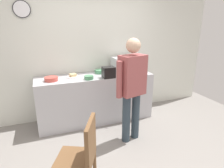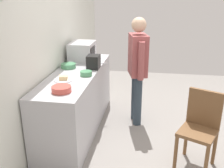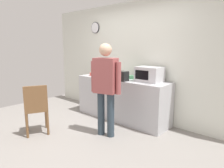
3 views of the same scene
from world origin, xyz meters
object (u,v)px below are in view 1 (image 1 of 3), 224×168
object	(u,v)px
sandwich_plate	(73,76)
toaster	(109,72)
salad_bowl	(89,77)
cereal_bowl	(100,71)
spoon_utensil	(124,77)
microwave	(125,65)
mixing_bowl	(51,79)
wooden_chair	(82,156)
fork_utensil	(138,74)
person_standing	(132,84)

from	to	relation	value
sandwich_plate	toaster	size ratio (longest dim) A/B	1.14
salad_bowl	cereal_bowl	bearing A→B (deg)	47.86
spoon_utensil	sandwich_plate	bearing A→B (deg)	159.93
salad_bowl	spoon_utensil	xyz separation A→B (m)	(0.66, -0.08, -0.03)
microwave	mixing_bowl	distance (m)	1.48
mixing_bowl	wooden_chair	world-z (taller)	mixing_bowl
mixing_bowl	salad_bowl	bearing A→B (deg)	-11.76
salad_bowl	toaster	distance (m)	0.37
fork_utensil	person_standing	world-z (taller)	person_standing
microwave	toaster	bearing A→B (deg)	-147.54
wooden_chair	spoon_utensil	bearing A→B (deg)	51.48
microwave	toaster	size ratio (longest dim) A/B	2.27
cereal_bowl	wooden_chair	bearing A→B (deg)	-113.17
sandwich_plate	wooden_chair	distance (m)	1.80
microwave	spoon_utensil	bearing A→B (deg)	-116.25
cereal_bowl	fork_utensil	bearing A→B (deg)	-29.48
cereal_bowl	spoon_utensil	bearing A→B (deg)	-53.24
cereal_bowl	person_standing	distance (m)	1.05
wooden_chair	person_standing	bearing A→B (deg)	39.64
microwave	cereal_bowl	distance (m)	0.53
sandwich_plate	wooden_chair	world-z (taller)	sandwich_plate
toaster	fork_utensil	size ratio (longest dim) A/B	1.29
microwave	cereal_bowl	size ratio (longest dim) A/B	2.23
person_standing	mixing_bowl	bearing A→B (deg)	144.96
sandwich_plate	toaster	world-z (taller)	toaster
microwave	sandwich_plate	distance (m)	1.08
spoon_utensil	wooden_chair	size ratio (longest dim) A/B	0.18
microwave	sandwich_plate	xyz separation A→B (m)	(-1.07, -0.03, -0.13)
microwave	sandwich_plate	bearing A→B (deg)	-178.47
salad_bowl	microwave	bearing A→B (deg)	18.19
wooden_chair	toaster	bearing A→B (deg)	60.45
microwave	cereal_bowl	world-z (taller)	microwave
cereal_bowl	toaster	bearing A→B (deg)	-83.82
microwave	spoon_utensil	xyz separation A→B (m)	(-0.18, -0.36, -0.15)
salad_bowl	toaster	xyz separation A→B (m)	(0.37, -0.02, 0.07)
salad_bowl	spoon_utensil	distance (m)	0.66
mixing_bowl	toaster	world-z (taller)	toaster
toaster	spoon_utensil	xyz separation A→B (m)	(0.29, -0.06, -0.10)
fork_utensil	spoon_utensil	xyz separation A→B (m)	(-0.33, -0.07, 0.00)
mixing_bowl	cereal_bowl	bearing A→B (deg)	13.31
cereal_bowl	wooden_chair	xyz separation A→B (m)	(-0.79, -1.85, -0.43)
spoon_utensil	person_standing	bearing A→B (deg)	-102.91
sandwich_plate	wooden_chair	bearing A→B (deg)	-97.43
salad_bowl	toaster	world-z (taller)	toaster
salad_bowl	spoon_utensil	world-z (taller)	salad_bowl
toaster	person_standing	world-z (taller)	person_standing
person_standing	sandwich_plate	bearing A→B (deg)	129.56
mixing_bowl	toaster	bearing A→B (deg)	-8.79
sandwich_plate	person_standing	xyz separation A→B (m)	(0.76, -0.92, 0.03)
sandwich_plate	spoon_utensil	size ratio (longest dim) A/B	1.48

